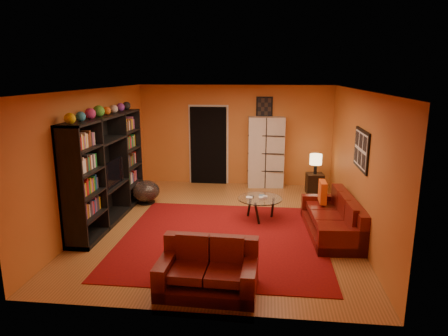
# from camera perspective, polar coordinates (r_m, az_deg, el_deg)

# --- Properties ---
(floor) EXTENTS (6.00, 6.00, 0.00)m
(floor) POSITION_cam_1_polar(r_m,az_deg,el_deg) (7.92, -0.32, -8.00)
(floor) COLOR brown
(floor) RESTS_ON ground
(ceiling) EXTENTS (6.00, 6.00, 0.00)m
(ceiling) POSITION_cam_1_polar(r_m,az_deg,el_deg) (7.38, -0.34, 11.14)
(ceiling) COLOR white
(ceiling) RESTS_ON wall_back
(wall_back) EXTENTS (6.00, 0.00, 6.00)m
(wall_back) POSITION_cam_1_polar(r_m,az_deg,el_deg) (10.48, 1.59, 4.68)
(wall_back) COLOR #BF672A
(wall_back) RESTS_ON floor
(wall_front) EXTENTS (6.00, 0.00, 6.00)m
(wall_front) POSITION_cam_1_polar(r_m,az_deg,el_deg) (4.69, -4.63, -6.50)
(wall_front) COLOR #BF672A
(wall_front) RESTS_ON floor
(wall_left) EXTENTS (0.00, 6.00, 6.00)m
(wall_left) POSITION_cam_1_polar(r_m,az_deg,el_deg) (8.22, -17.93, 1.58)
(wall_left) COLOR #BF672A
(wall_left) RESTS_ON floor
(wall_right) EXTENTS (0.00, 6.00, 6.00)m
(wall_right) POSITION_cam_1_polar(r_m,az_deg,el_deg) (7.67, 18.55, 0.73)
(wall_right) COLOR #BF672A
(wall_right) RESTS_ON floor
(rug) EXTENTS (3.60, 3.60, 0.01)m
(rug) POSITION_cam_1_polar(r_m,az_deg,el_deg) (7.27, -0.17, -9.99)
(rug) COLOR #620B0D
(rug) RESTS_ON floor
(doorway) EXTENTS (0.95, 0.10, 2.04)m
(doorway) POSITION_cam_1_polar(r_m,az_deg,el_deg) (10.57, -2.23, 3.21)
(doorway) COLOR black
(doorway) RESTS_ON floor
(wall_art_right) EXTENTS (0.03, 1.00, 0.70)m
(wall_art_right) POSITION_cam_1_polar(r_m,az_deg,el_deg) (7.33, 19.05, 2.51)
(wall_art_right) COLOR black
(wall_art_right) RESTS_ON wall_right
(wall_art_back) EXTENTS (0.42, 0.03, 0.52)m
(wall_art_back) POSITION_cam_1_polar(r_m,az_deg,el_deg) (10.34, 5.80, 8.68)
(wall_art_back) COLOR black
(wall_art_back) RESTS_ON wall_back
(entertainment_unit) EXTENTS (0.45, 3.00, 2.10)m
(entertainment_unit) POSITION_cam_1_polar(r_m,az_deg,el_deg) (8.18, -16.36, -0.16)
(entertainment_unit) COLOR black
(entertainment_unit) RESTS_ON floor
(tv) EXTENTS (0.90, 0.12, 0.52)m
(tv) POSITION_cam_1_polar(r_m,az_deg,el_deg) (8.15, -16.07, -0.70)
(tv) COLOR black
(tv) RESTS_ON entertainment_unit
(sofa) EXTENTS (0.94, 2.04, 0.85)m
(sofa) POSITION_cam_1_polar(r_m,az_deg,el_deg) (7.64, 15.66, -7.04)
(sofa) COLOR #500D0A
(sofa) RESTS_ON rug
(loveseat) EXTENTS (1.35, 0.84, 0.85)m
(loveseat) POSITION_cam_1_polar(r_m,az_deg,el_deg) (5.60, -2.24, -14.31)
(loveseat) COLOR #500D0A
(loveseat) RESTS_ON rug
(throw_pillow) EXTENTS (0.12, 0.42, 0.42)m
(throw_pillow) POSITION_cam_1_polar(r_m,az_deg,el_deg) (8.05, 13.90, -3.32)
(throw_pillow) COLOR #EA571A
(throw_pillow) RESTS_ON sofa
(coffee_table) EXTENTS (0.89, 0.89, 0.45)m
(coffee_table) POSITION_cam_1_polar(r_m,az_deg,el_deg) (8.06, 5.15, -4.62)
(coffee_table) COLOR silver
(coffee_table) RESTS_ON floor
(storage_cabinet) EXTENTS (0.94, 0.49, 1.82)m
(storage_cabinet) POSITION_cam_1_polar(r_m,az_deg,el_deg) (10.32, 6.00, 2.26)
(storage_cabinet) COLOR silver
(storage_cabinet) RESTS_ON floor
(bowl_chair) EXTENTS (0.63, 0.63, 0.52)m
(bowl_chair) POSITION_cam_1_polar(r_m,az_deg,el_deg) (9.24, -11.11, -3.28)
(bowl_chair) COLOR black
(bowl_chair) RESTS_ON floor
(side_table) EXTENTS (0.43, 0.43, 0.50)m
(side_table) POSITION_cam_1_polar(r_m,az_deg,el_deg) (10.04, 12.80, -2.18)
(side_table) COLOR black
(side_table) RESTS_ON floor
(table_lamp) EXTENTS (0.29, 0.29, 0.49)m
(table_lamp) POSITION_cam_1_polar(r_m,az_deg,el_deg) (9.90, 12.98, 1.13)
(table_lamp) COLOR black
(table_lamp) RESTS_ON side_table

